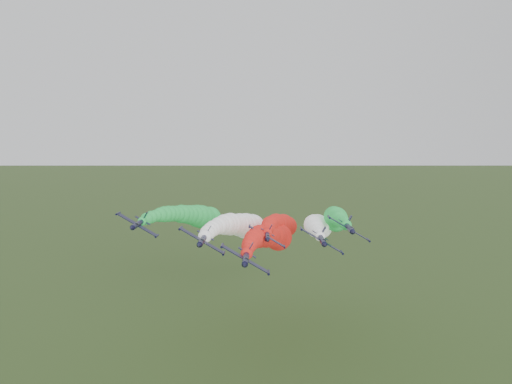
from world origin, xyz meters
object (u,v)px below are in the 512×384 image
at_px(jet_inner_right, 317,226).
at_px(jet_outer_right, 336,219).
at_px(jet_outer_left, 195,216).
at_px(jet_inner_left, 241,226).
at_px(jet_trail, 280,225).
at_px(jet_lead, 270,237).

height_order(jet_inner_right, jet_outer_right, jet_outer_right).
distance_m(jet_inner_right, jet_outer_left, 35.03).
xyz_separation_m(jet_inner_left, jet_inner_right, (20.52, 2.86, -0.50)).
bearing_deg(jet_trail, jet_inner_right, -58.59).
relative_size(jet_lead, jet_outer_left, 1.00).
relative_size(jet_inner_left, jet_trail, 1.01).
xyz_separation_m(jet_inner_left, jet_trail, (10.89, 18.62, -2.96)).
distance_m(jet_lead, jet_outer_left, 27.28).
bearing_deg(jet_lead, jet_outer_right, 34.86).
xyz_separation_m(jet_inner_right, jet_outer_right, (5.37, 3.74, 1.49)).
bearing_deg(jet_inner_right, jet_trail, 121.41).
bearing_deg(jet_outer_left, jet_inner_right, -13.27).
height_order(jet_lead, jet_inner_right, jet_inner_right).
bearing_deg(jet_inner_left, jet_lead, -38.59).
relative_size(jet_inner_left, jet_inner_right, 1.01).
bearing_deg(jet_inner_right, jet_inner_left, -172.07).
xyz_separation_m(jet_outer_left, jet_outer_right, (39.44, -4.29, 0.22)).
xyz_separation_m(jet_inner_right, jet_outer_left, (-34.07, 8.03, 1.27)).
bearing_deg(jet_outer_left, jet_lead, -38.72).
height_order(jet_lead, jet_inner_left, jet_inner_left).
bearing_deg(jet_lead, jet_inner_right, 34.86).
relative_size(jet_outer_right, jet_trail, 1.00).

